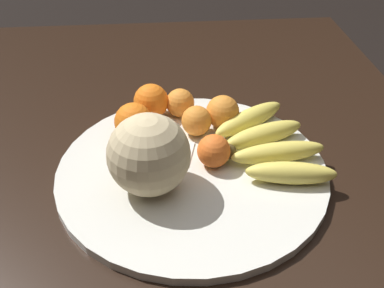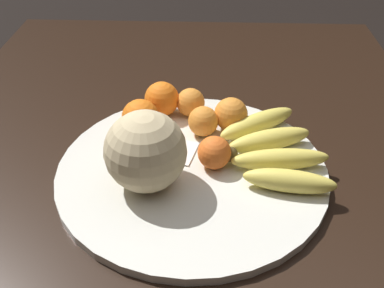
{
  "view_description": "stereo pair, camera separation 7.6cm",
  "coord_description": "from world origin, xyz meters",
  "views": [
    {
      "loc": [
        -0.68,
        0.03,
        1.24
      ],
      "look_at": [
        -0.07,
        -0.02,
        0.79
      ],
      "focal_mm": 42.0,
      "sensor_mm": 36.0,
      "label": 1
    },
    {
      "loc": [
        -0.68,
        -0.05,
        1.24
      ],
      "look_at": [
        -0.07,
        -0.02,
        0.79
      ],
      "focal_mm": 42.0,
      "sensor_mm": 36.0,
      "label": 2
    }
  ],
  "objects": [
    {
      "name": "fruit_bowl",
      "position": [
        -0.07,
        -0.02,
        0.74
      ],
      "size": [
        0.47,
        0.47,
        0.02
      ],
      "color": "silver",
      "rests_on": "kitchen_table"
    },
    {
      "name": "kitchen_table",
      "position": [
        0.0,
        0.0,
        0.64
      ],
      "size": [
        1.3,
        1.04,
        0.73
      ],
      "color": "black",
      "rests_on": "ground_plane"
    },
    {
      "name": "orange_front_right",
      "position": [
        0.03,
        -0.04,
        0.77
      ],
      "size": [
        0.06,
        0.06,
        0.06
      ],
      "color": "orange",
      "rests_on": "fruit_bowl"
    },
    {
      "name": "orange_front_left",
      "position": [
        0.03,
        0.08,
        0.78
      ],
      "size": [
        0.07,
        0.07,
        0.07
      ],
      "color": "orange",
      "rests_on": "fruit_bowl"
    },
    {
      "name": "orange_top_small",
      "position": [
        0.1,
        -0.01,
        0.77
      ],
      "size": [
        0.06,
        0.06,
        0.06
      ],
      "color": "orange",
      "rests_on": "fruit_bowl"
    },
    {
      "name": "melon",
      "position": [
        -0.12,
        0.05,
        0.81
      ],
      "size": [
        0.13,
        0.13,
        0.13
      ],
      "color": "beige",
      "rests_on": "fruit_bowl"
    },
    {
      "name": "banana_bunch",
      "position": [
        -0.04,
        -0.16,
        0.76
      ],
      "size": [
        0.26,
        0.2,
        0.04
      ],
      "rotation": [
        0.0,
        0.0,
        4.94
      ],
      "color": "#473819",
      "rests_on": "fruit_bowl"
    },
    {
      "name": "produce_tag",
      "position": [
        -0.03,
        -0.01,
        0.74
      ],
      "size": [
        0.08,
        0.04,
        0.0
      ],
      "rotation": [
        0.0,
        0.0,
        -0.25
      ],
      "color": "white",
      "rests_on": "fruit_bowl"
    },
    {
      "name": "orange_back_left",
      "position": [
        -0.07,
        -0.06,
        0.77
      ],
      "size": [
        0.06,
        0.06,
        0.06
      ],
      "color": "orange",
      "rests_on": "fruit_bowl"
    },
    {
      "name": "orange_back_right",
      "position": [
        0.1,
        0.05,
        0.78
      ],
      "size": [
        0.07,
        0.07,
        0.07
      ],
      "color": "orange",
      "rests_on": "fruit_bowl"
    },
    {
      "name": "orange_mid_center",
      "position": [
        0.05,
        -0.09,
        0.78
      ],
      "size": [
        0.07,
        0.07,
        0.07
      ],
      "color": "orange",
      "rests_on": "fruit_bowl"
    }
  ]
}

